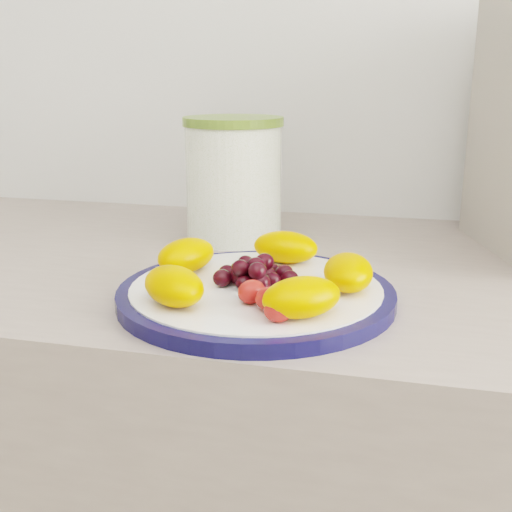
# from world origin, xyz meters

# --- Properties ---
(plate_rim) EXTENTS (0.29, 0.29, 0.01)m
(plate_rim) POSITION_xyz_m (-0.10, 1.05, 0.91)
(plate_rim) COLOR #0E0F3D
(plate_rim) RESTS_ON counter
(plate_face) EXTENTS (0.26, 0.26, 0.02)m
(plate_face) POSITION_xyz_m (-0.10, 1.05, 0.91)
(plate_face) COLOR white
(plate_face) RESTS_ON counter
(canister) EXTENTS (0.14, 0.14, 0.16)m
(canister) POSITION_xyz_m (-0.19, 1.30, 0.98)
(canister) COLOR #557114
(canister) RESTS_ON counter
(canister_lid) EXTENTS (0.14, 0.14, 0.01)m
(canister_lid) POSITION_xyz_m (-0.19, 1.30, 1.07)
(canister_lid) COLOR olive
(canister_lid) RESTS_ON canister
(fruit_plate) EXTENTS (0.25, 0.24, 0.04)m
(fruit_plate) POSITION_xyz_m (-0.10, 1.04, 0.93)
(fruit_plate) COLOR orange
(fruit_plate) RESTS_ON plate_face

